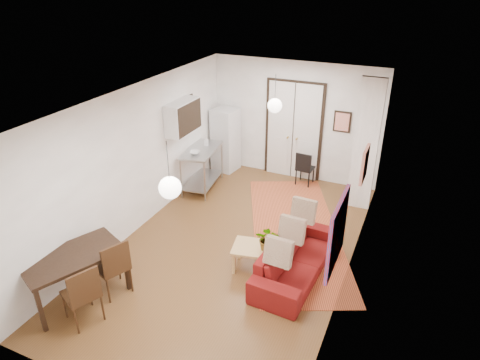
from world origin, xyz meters
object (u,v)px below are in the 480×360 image
at_px(sofa, 296,259).
at_px(fridge, 226,140).
at_px(coffee_table, 262,251).
at_px(dining_chair_far, 85,284).
at_px(dining_table, 73,260).
at_px(black_side_chair, 306,164).
at_px(kitchen_counter, 202,162).
at_px(dining_chair_near, 115,258).

height_order(sofa, fridge, fridge).
distance_m(coffee_table, fridge, 4.30).
height_order(coffee_table, dining_chair_far, dining_chair_far).
xyz_separation_m(dining_table, black_side_chair, (2.20, 5.48, -0.23)).
bearing_deg(coffee_table, sofa, 11.41).
bearing_deg(kitchen_counter, coffee_table, -51.70).
bearing_deg(black_side_chair, dining_table, 72.61).
relative_size(coffee_table, black_side_chair, 1.30).
bearing_deg(sofa, fridge, 44.54).
bearing_deg(sofa, dining_chair_near, 123.84).
height_order(coffee_table, black_side_chair, black_side_chair).
bearing_deg(coffee_table, fridge, 124.16).
xyz_separation_m(sofa, kitchen_counter, (-3.03, 2.22, 0.35)).
distance_m(sofa, fridge, 4.57).
relative_size(coffee_table, fridge, 0.68).
relative_size(coffee_table, kitchen_counter, 0.80).
relative_size(kitchen_counter, dining_chair_far, 1.37).
xyz_separation_m(sofa, dining_chair_far, (-2.60, -2.22, 0.27)).
bearing_deg(kitchen_counter, dining_chair_near, -91.39).
height_order(sofa, kitchen_counter, kitchen_counter).
bearing_deg(fridge, kitchen_counter, -84.16).
bearing_deg(dining_chair_far, coffee_table, 160.33).
xyz_separation_m(fridge, dining_chair_near, (0.39, -4.95, -0.23)).
bearing_deg(kitchen_counter, black_side_chair, 22.28).
height_order(sofa, dining_chair_near, dining_chair_near).
distance_m(kitchen_counter, black_side_chair, 2.55).
relative_size(dining_chair_far, black_side_chair, 1.19).
height_order(dining_chair_near, black_side_chair, dining_chair_near).
xyz_separation_m(kitchen_counter, fridge, (0.05, 1.20, 0.15)).
height_order(dining_table, black_side_chair, black_side_chair).
bearing_deg(dining_chair_near, kitchen_counter, -149.29).
xyz_separation_m(coffee_table, fridge, (-2.40, 3.54, 0.43)).
xyz_separation_m(kitchen_counter, dining_table, (-0.00, -4.20, 0.06)).
bearing_deg(coffee_table, black_side_chair, 94.02).
relative_size(fridge, dining_table, 0.96).
bearing_deg(black_side_chair, kitchen_counter, 34.72).
height_order(sofa, dining_table, dining_table).
relative_size(dining_table, dining_chair_far, 1.67).
height_order(kitchen_counter, dining_chair_far, dining_chair_far).
bearing_deg(dining_chair_far, black_side_chair, -172.99).
xyz_separation_m(coffee_table, dining_table, (-2.45, -1.86, 0.34)).
bearing_deg(dining_chair_far, kitchen_counter, -150.32).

